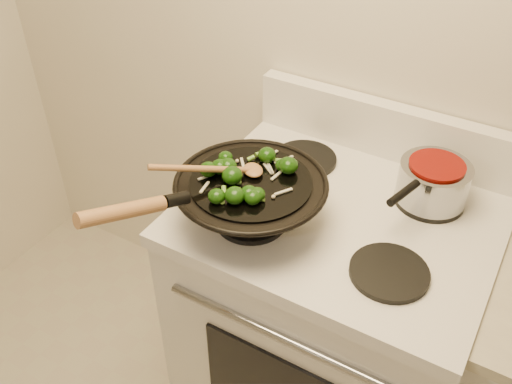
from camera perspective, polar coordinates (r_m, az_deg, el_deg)
The scene contains 5 objects.
stove at distance 1.79m, azimuth 7.24°, elevation -12.84°, with size 0.78×0.67×1.08m.
wok at distance 1.37m, azimuth -0.66°, elevation -0.61°, with size 0.37×0.60×0.25m.
stirfry at distance 1.33m, azimuth -1.22°, elevation 1.64°, with size 0.22×0.26×0.04m.
wooden_spoon at distance 1.34m, azimuth -3.20°, elevation 2.28°, with size 0.21×0.22×0.08m.
saucepan at distance 1.51m, azimuth 17.29°, elevation 1.02°, with size 0.18×0.29×0.11m.
Camera 1 is at (0.13, 0.10, 1.86)m, focal length 40.00 mm.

